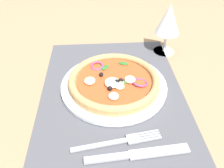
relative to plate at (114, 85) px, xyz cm
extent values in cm
cube|color=#9E7A56|center=(1.83, -0.56, -2.11)|extent=(190.00, 140.00, 2.40)
cube|color=#4C4C51|center=(1.83, -0.56, -0.71)|extent=(48.39, 34.69, 0.40)
cylinder|color=white|center=(0.00, 0.00, 0.00)|extent=(26.31, 26.31, 1.02)
cylinder|color=tan|center=(0.00, 0.00, 1.01)|extent=(22.43, 22.43, 1.00)
torus|color=tan|center=(0.00, 0.00, 1.87)|extent=(22.44, 22.44, 1.80)
cylinder|color=#C64C23|center=(0.00, 0.00, 1.66)|extent=(18.39, 18.39, 0.30)
ellipsoid|color=beige|center=(0.56, -5.93, 2.26)|extent=(3.01, 2.71, 0.90)
ellipsoid|color=beige|center=(2.97, 1.11, 2.19)|extent=(2.55, 2.30, 0.77)
ellipsoid|color=beige|center=(1.35, -0.90, 2.41)|extent=(4.02, 3.62, 1.21)
ellipsoid|color=beige|center=(1.35, 0.95, 2.25)|extent=(2.91, 2.62, 0.87)
ellipsoid|color=beige|center=(6.34, -0.47, 2.20)|extent=(2.62, 2.36, 0.79)
ellipsoid|color=beige|center=(0.71, 3.86, 2.26)|extent=(2.99, 2.69, 0.90)
sphere|color=black|center=(2.41, 0.23, 2.34)|extent=(1.06, 1.06, 1.06)
sphere|color=black|center=(-1.61, -3.05, 2.36)|extent=(1.09, 1.09, 1.09)
sphere|color=black|center=(1.31, 1.56, 2.45)|extent=(1.28, 1.28, 1.28)
sphere|color=black|center=(3.89, -1.18, 2.38)|extent=(1.15, 1.15, 1.15)
sphere|color=black|center=(1.77, 0.57, 2.48)|extent=(1.35, 1.35, 1.35)
torus|color=#8E3D75|center=(-5.83, -4.06, 2.06)|extent=(3.34, 3.31, 0.97)
torus|color=#8E3D75|center=(1.54, 6.13, 2.06)|extent=(3.95, 3.89, 1.48)
ellipsoid|color=#2D6B28|center=(-6.63, 3.06, 2.01)|extent=(2.33, 3.12, 0.30)
ellipsoid|color=#2D6B28|center=(1.15, 1.65, 2.01)|extent=(2.40, 3.13, 0.30)
ellipsoid|color=#2D6B28|center=(-5.10, -1.89, 2.01)|extent=(3.07, 2.81, 0.30)
ellipsoid|color=#2D6B28|center=(1.50, -0.74, 2.01)|extent=(2.77, 3.09, 0.30)
cube|color=#B2B5BA|center=(17.49, -4.14, -0.29)|extent=(2.57, 11.17, 0.44)
cube|color=#B2B5BA|center=(16.47, 2.63, -0.29)|extent=(2.55, 2.82, 0.44)
cube|color=#B2B5BA|center=(16.84, 6.14, -0.29)|extent=(0.97, 4.32, 0.44)
cube|color=#B2B5BA|center=(16.25, 6.05, -0.29)|extent=(0.97, 4.32, 0.44)
cube|color=#B2B5BA|center=(15.66, 5.96, -0.29)|extent=(0.97, 4.32, 0.44)
cube|color=#B2B5BA|center=(15.06, 5.87, -0.29)|extent=(0.97, 4.32, 0.44)
cube|color=#B2B5BA|center=(20.48, -2.84, -0.20)|extent=(1.94, 8.48, 0.62)
cube|color=#B2B5BA|center=(19.71, 7.13, -0.29)|extent=(2.89, 11.72, 0.44)
cylinder|color=silver|center=(-16.44, 16.72, -0.71)|extent=(6.40, 6.40, 0.40)
cylinder|color=silver|center=(-16.44, 16.72, 2.49)|extent=(0.80, 0.80, 6.00)
cone|color=silver|center=(-16.44, 16.72, 9.74)|extent=(7.20, 7.20, 8.50)
cone|color=orange|center=(-16.44, 16.72, 9.49)|extent=(6.17, 6.17, 7.21)
camera|label=1|loc=(45.05, -3.53, 37.62)|focal=37.63mm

